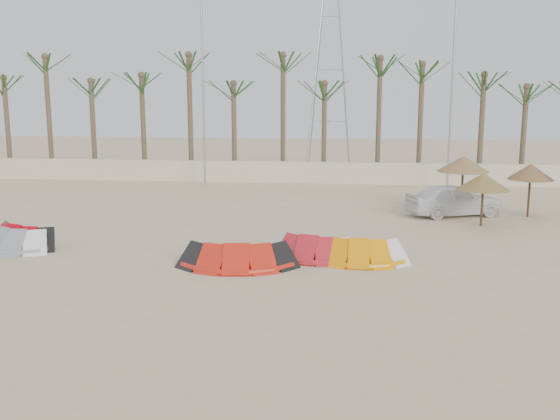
# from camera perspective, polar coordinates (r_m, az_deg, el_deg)

# --- Properties ---
(ground) EXTENTS (120.00, 120.00, 0.00)m
(ground) POSITION_cam_1_polar(r_m,az_deg,el_deg) (16.87, -2.26, -8.11)
(ground) COLOR beige
(ground) RESTS_ON ground
(boundary_wall) EXTENTS (60.00, 0.30, 1.30)m
(boundary_wall) POSITION_cam_1_polar(r_m,az_deg,el_deg) (38.17, 2.64, 3.45)
(boundary_wall) COLOR beige
(boundary_wall) RESTS_ON ground
(palm_line) EXTENTS (52.00, 4.00, 7.70)m
(palm_line) POSITION_cam_1_polar(r_m,az_deg,el_deg) (39.34, 3.85, 12.11)
(palm_line) COLOR brown
(palm_line) RESTS_ON ground
(lamp_b) EXTENTS (1.25, 0.14, 11.00)m
(lamp_b) POSITION_cam_1_polar(r_m,az_deg,el_deg) (36.76, -6.99, 11.11)
(lamp_b) COLOR #A5A8AD
(lamp_b) RESTS_ON ground
(lamp_c) EXTENTS (1.25, 0.14, 11.00)m
(lamp_c) POSITION_cam_1_polar(r_m,az_deg,el_deg) (36.24, 15.52, 10.81)
(lamp_c) COLOR #A5A8AD
(lamp_c) RESTS_ON ground
(pylon) EXTENTS (3.00, 3.00, 14.00)m
(pylon) POSITION_cam_1_polar(r_m,az_deg,el_deg) (44.15, 4.43, 3.56)
(pylon) COLOR #A5A8AD
(pylon) RESTS_ON ground
(kite_grey) EXTENTS (3.73, 2.46, 0.90)m
(kite_grey) POSITION_cam_1_polar(r_m,az_deg,el_deg) (24.16, -23.33, -2.19)
(kite_grey) COLOR gray
(kite_grey) RESTS_ON ground
(kite_red_left) EXTENTS (3.51, 2.41, 0.90)m
(kite_red_left) POSITION_cam_1_polar(r_m,az_deg,el_deg) (24.37, -22.44, -2.02)
(kite_red_left) COLOR red
(kite_red_left) RESTS_ON ground
(kite_red_mid) EXTENTS (3.76, 1.84, 0.90)m
(kite_red_mid) POSITION_cam_1_polar(r_m,az_deg,el_deg) (19.97, -3.76, -3.88)
(kite_red_mid) COLOR red
(kite_red_mid) RESTS_ON ground
(kite_red_right) EXTENTS (3.44, 2.22, 0.90)m
(kite_red_right) POSITION_cam_1_polar(r_m,az_deg,el_deg) (20.93, 2.83, -3.20)
(kite_red_right) COLOR red
(kite_red_right) RESTS_ON ground
(kite_orange) EXTENTS (3.14, 1.65, 0.90)m
(kite_orange) POSITION_cam_1_polar(r_m,az_deg,el_deg) (20.58, 7.27, -3.51)
(kite_orange) COLOR #FF9605
(kite_orange) RESTS_ON ground
(parasol_left) EXTENTS (2.33, 2.33, 2.64)m
(parasol_left) POSITION_cam_1_polar(r_m,az_deg,el_deg) (29.26, 16.42, 4.05)
(parasol_left) COLOR #4C331E
(parasol_left) RESTS_ON ground
(parasol_mid) EXTENTS (2.13, 2.13, 2.21)m
(parasol_mid) POSITION_cam_1_polar(r_m,az_deg,el_deg) (26.88, 18.11, 2.49)
(parasol_mid) COLOR #4C331E
(parasol_mid) RESTS_ON ground
(parasol_right) EXTENTS (1.99, 1.99, 2.38)m
(parasol_right) POSITION_cam_1_polar(r_m,az_deg,el_deg) (29.51, 21.94, 3.26)
(parasol_right) COLOR #4C331E
(parasol_right) RESTS_ON ground
(car) EXTENTS (4.59, 3.02, 1.45)m
(car) POSITION_cam_1_polar(r_m,az_deg,el_deg) (28.93, 15.59, 0.91)
(car) COLOR white
(car) RESTS_ON ground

